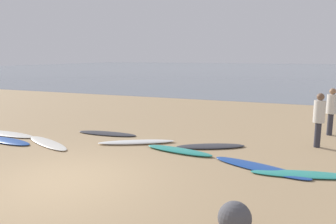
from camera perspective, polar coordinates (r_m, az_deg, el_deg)
ground_plane at (r=16.58m, az=4.78°, el=-0.27°), size 120.00×120.00×0.20m
ocean_water at (r=70.29m, az=18.15°, el=7.03°), size 140.00×100.00×0.01m
surfboard_0 at (r=13.06m, az=-26.10°, el=-3.40°), size 2.60×0.74×0.07m
surfboard_1 at (r=12.01m, az=-26.16°, el=-4.46°), size 2.23×0.83×0.08m
surfboard_2 at (r=11.20m, az=-20.08°, el=-5.05°), size 2.38×1.46×0.06m
surfboard_3 at (r=11.99m, az=-10.50°, el=-3.66°), size 2.28×0.72×0.06m
surfboard_4 at (r=10.63m, az=-5.43°, el=-5.18°), size 2.37×1.57×0.09m
surfboard_5 at (r=9.68m, az=1.87°, el=-6.65°), size 2.18×0.81×0.10m
surfboard_6 at (r=10.24m, az=7.38°, el=-5.87°), size 2.15×1.45×0.07m
surfboard_7 at (r=8.63m, az=15.56°, el=-9.20°), size 2.59×1.40×0.06m
surfboard_8 at (r=8.48m, az=22.38°, el=-9.92°), size 2.48×1.04×0.07m
person_1 at (r=12.84m, az=26.40°, el=0.67°), size 0.34×0.34×1.66m
person_2 at (r=10.97m, az=24.65°, el=-0.58°), size 0.34×0.34×1.66m
beach_rock_near at (r=5.53m, az=11.45°, el=-17.54°), size 0.53×0.53×0.53m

